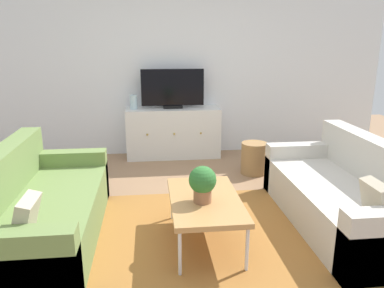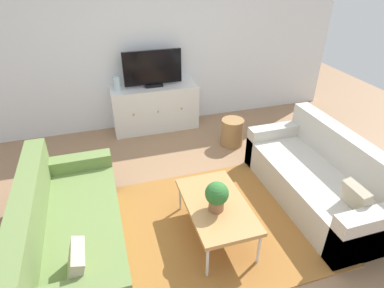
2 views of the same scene
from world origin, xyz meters
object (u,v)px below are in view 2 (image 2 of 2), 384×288
object	(u,v)px
couch_left_side	(66,233)
tv_console	(155,108)
couch_right_side	(322,180)
potted_plant	(217,195)
flat_screen_tv	(153,69)
glass_vase	(117,84)
coffee_table	(216,206)
wicker_basket	(232,132)

from	to	relation	value
couch_left_side	tv_console	size ratio (longest dim) A/B	1.40
couch_left_side	couch_right_side	size ratio (longest dim) A/B	1.00
couch_left_side	potted_plant	world-z (taller)	couch_left_side
potted_plant	tv_console	distance (m)	2.64
flat_screen_tv	glass_vase	distance (m)	0.60
tv_console	flat_screen_tv	distance (m)	0.65
couch_right_side	potted_plant	distance (m)	1.50
potted_plant	tv_console	bearing A→B (deg)	91.61
couch_left_side	glass_vase	xyz separation A→B (m)	(0.79, 2.37, 0.57)
couch_left_side	tv_console	distance (m)	2.74
glass_vase	coffee_table	bearing A→B (deg)	-75.12
potted_plant	glass_vase	bearing A→B (deg)	103.79
flat_screen_tv	wicker_basket	distance (m)	1.58
couch_right_side	tv_console	world-z (taller)	couch_right_side
couch_right_side	glass_vase	world-z (taller)	glass_vase
tv_console	potted_plant	bearing A→B (deg)	-88.39
couch_left_side	coffee_table	xyz separation A→B (m)	(1.47, -0.18, 0.12)
couch_left_side	glass_vase	world-z (taller)	glass_vase
potted_plant	flat_screen_tv	world-z (taller)	flat_screen_tv
couch_left_side	wicker_basket	world-z (taller)	couch_left_side
coffee_table	potted_plant	size ratio (longest dim) A/B	3.26
potted_plant	coffee_table	bearing A→B (deg)	65.62
couch_left_side	wicker_basket	xyz separation A→B (m)	(2.37, 1.49, -0.06)
coffee_table	potted_plant	bearing A→B (deg)	-114.38
potted_plant	glass_vase	xyz separation A→B (m)	(-0.65, 2.63, 0.25)
coffee_table	wicker_basket	size ratio (longest dim) A/B	2.41
potted_plant	glass_vase	distance (m)	2.72
glass_vase	potted_plant	bearing A→B (deg)	-76.21
couch_left_side	glass_vase	size ratio (longest dim) A/B	9.29
glass_vase	wicker_basket	size ratio (longest dim) A/B	0.50
potted_plant	tv_console	size ratio (longest dim) A/B	0.22
wicker_basket	coffee_table	bearing A→B (deg)	-118.29
flat_screen_tv	wicker_basket	size ratio (longest dim) A/B	2.18
tv_console	glass_vase	world-z (taller)	glass_vase
flat_screen_tv	potted_plant	bearing A→B (deg)	-88.40
glass_vase	wicker_basket	bearing A→B (deg)	-29.17
couch_left_side	potted_plant	bearing A→B (deg)	-10.19
flat_screen_tv	coffee_table	bearing A→B (deg)	-87.62
couch_left_side	coffee_table	world-z (taller)	couch_left_side
couch_right_side	coffee_table	world-z (taller)	couch_right_side
couch_right_side	flat_screen_tv	size ratio (longest dim) A/B	2.11
glass_vase	couch_left_side	bearing A→B (deg)	-108.34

